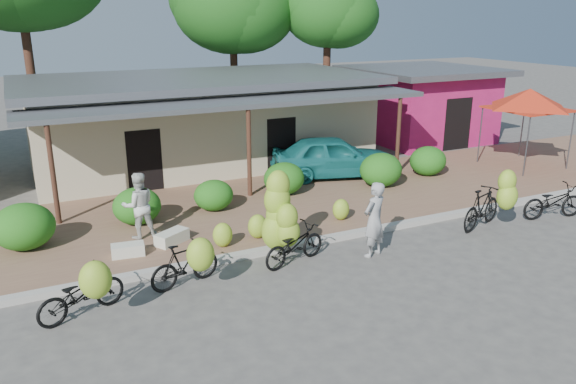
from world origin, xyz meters
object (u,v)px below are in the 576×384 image
vendor (374,220)px  bystander (139,206)px  tree_near_right (323,9)px  bike_far_left (83,291)px  bike_right (487,204)px  bike_far_right (553,202)px  red_canopy (529,99)px  sack_far (128,250)px  bike_left (188,262)px  bike_center (285,227)px  teal_van (333,156)px  tree_center_right (228,3)px  sack_near (172,237)px

vendor → bystander: 5.83m
tree_near_right → bike_far_left: tree_near_right is taller
bike_right → bike_far_right: 2.33m
red_canopy → bystander: 14.48m
red_canopy → sack_far: 15.18m
bike_far_right → vendor: 6.05m
red_canopy → bike_left: (-13.98, -3.92, -2.03)m
bike_center → tree_near_right: bearing=-48.7°
bike_left → teal_van: 8.91m
tree_near_right → bystander: tree_near_right is taller
bike_far_right → bike_left: bearing=99.9°
vendor → bystander: bearing=-54.2°
bike_left → bike_far_right: 10.48m
bike_left → bike_far_right: size_ratio=0.86×
vendor → bike_right: bearing=162.4°
tree_center_right → sack_far: bearing=-119.5°
tree_near_right → tree_center_right: bearing=153.4°
tree_center_right → red_canopy: (7.23, -11.58, -3.43)m
bike_right → bystander: 9.11m
bike_far_right → sack_far: size_ratio=2.63×
sack_near → teal_van: (6.61, 3.42, 0.58)m
bike_left → bystander: size_ratio=0.99×
sack_near → tree_near_right: bearing=46.9°
tree_near_right → bike_far_left: size_ratio=3.98×
bike_far_right → tree_near_right: bearing=10.9°
tree_near_right → bike_left: bearing=-128.5°
bike_far_right → teal_van: bearing=42.8°
bike_far_left → sack_near: 3.54m
sack_far → tree_near_right: bearing=44.7°
vendor → sack_far: bearing=-43.0°
bike_center → vendor: 2.10m
red_canopy → tree_near_right: bearing=108.6°
bike_center → sack_near: size_ratio=2.51×
sack_near → tree_center_right: bearing=63.8°
tree_center_right → sack_near: tree_center_right is taller
tree_center_right → bike_left: tree_center_right is taller
tree_center_right → sack_near: 15.84m
tree_center_right → vendor: bearing=-98.3°
bike_left → bystander: bearing=-7.6°
bike_right → bike_far_right: bearing=-113.9°
red_canopy → teal_van: bearing=166.1°
sack_near → bike_right: bearing=-17.2°
red_canopy → bike_far_right: size_ratio=1.77×
sack_near → sack_far: sack_near is taller
teal_van → sack_near: bearing=133.8°
bike_center → sack_far: (-3.34, 1.59, -0.57)m
bike_far_left → bike_left: size_ratio=1.10×
bike_far_left → bike_right: 10.30m
tree_near_right → bystander: bearing=-136.6°
tree_center_right → bike_far_right: size_ratio=4.13×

